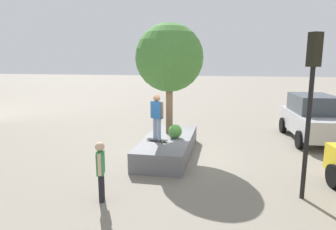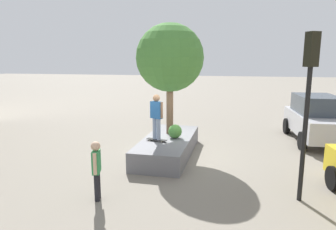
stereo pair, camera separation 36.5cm
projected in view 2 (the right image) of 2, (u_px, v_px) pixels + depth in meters
The scene contains 9 objects.
ground_plane at pixel (173, 154), 11.95m from camera, with size 120.00×120.00×0.00m, color gray.
planter_ledge at pixel (168, 146), 11.76m from camera, with size 4.57×1.81×0.71m, color slate.
plaza_tree at pixel (170, 58), 11.79m from camera, with size 2.71×2.71×4.45m.
boxwood_shrub at pixel (175, 131), 11.57m from camera, with size 0.54×0.54×0.54m, color #4C8C3D.
skateboard at pixel (157, 140), 11.15m from camera, with size 0.38×0.83×0.07m.
skateboarder at pixel (156, 114), 10.97m from camera, with size 0.36×0.53×1.69m.
sedan_parked at pixel (316, 118), 13.60m from camera, with size 4.66×2.36×2.12m.
traffic_light_corner at pixel (308, 89), 7.47m from camera, with size 0.37×0.36×4.39m.
passerby_with_bag at pixel (96, 166), 7.87m from camera, with size 0.53×0.31×1.62m.
Camera 2 is at (11.23, 2.34, 3.71)m, focal length 31.79 mm.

